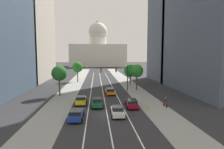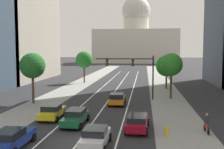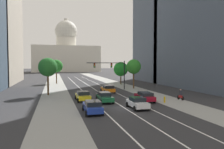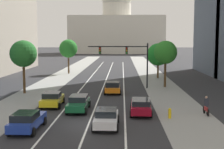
# 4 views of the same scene
# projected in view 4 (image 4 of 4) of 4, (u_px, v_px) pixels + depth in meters

# --- Properties ---
(ground_plane) EXTENTS (400.00, 400.00, 0.00)m
(ground_plane) POSITION_uv_depth(u_px,v_px,m) (109.00, 73.00, 65.23)
(ground_plane) COLOR #2B2B2D
(sidewalk_left) EXTENTS (4.96, 130.00, 0.01)m
(sidewalk_left) POSITION_uv_depth(u_px,v_px,m) (64.00, 75.00, 60.52)
(sidewalk_left) COLOR gray
(sidewalk_left) RESTS_ON ground
(sidewalk_right) EXTENTS (4.96, 130.00, 0.01)m
(sidewalk_right) POSITION_uv_depth(u_px,v_px,m) (152.00, 75.00, 59.99)
(sidewalk_right) COLOR gray
(sidewalk_right) RESTS_ON ground
(lane_stripe_left) EXTENTS (0.16, 90.00, 0.01)m
(lane_stripe_left) POSITION_uv_depth(u_px,v_px,m) (87.00, 82.00, 50.42)
(lane_stripe_left) COLOR white
(lane_stripe_left) RESTS_ON ground
(lane_stripe_center) EXTENTS (0.16, 90.00, 0.01)m
(lane_stripe_center) POSITION_uv_depth(u_px,v_px,m) (105.00, 82.00, 50.32)
(lane_stripe_center) COLOR white
(lane_stripe_center) RESTS_ON ground
(lane_stripe_right) EXTENTS (0.16, 90.00, 0.01)m
(lane_stripe_right) POSITION_uv_depth(u_px,v_px,m) (124.00, 82.00, 50.23)
(lane_stripe_right) COLOR white
(lane_stripe_right) RESTS_ON ground
(capitol_building) EXTENTS (45.11, 22.51, 37.05)m
(capitol_building) POSITION_uv_depth(u_px,v_px,m) (117.00, 27.00, 156.38)
(capitol_building) COLOR beige
(capitol_building) RESTS_ON ground
(car_yellow) EXTENTS (2.12, 4.42, 1.47)m
(car_yellow) POSITION_uv_depth(u_px,v_px,m) (52.00, 99.00, 32.38)
(car_yellow) COLOR yellow
(car_yellow) RESTS_ON ground
(car_blue) EXTENTS (2.03, 4.59, 1.47)m
(car_blue) POSITION_uv_depth(u_px,v_px,m) (27.00, 121.00, 23.78)
(car_blue) COLOR #1E389E
(car_blue) RESTS_ON ground
(car_white) EXTENTS (1.99, 4.17, 1.44)m
(car_white) POSITION_uv_depth(u_px,v_px,m) (106.00, 118.00, 24.68)
(car_white) COLOR silver
(car_white) RESTS_ON ground
(car_crimson) EXTENTS (2.13, 4.74, 1.41)m
(car_crimson) POSITION_uv_depth(u_px,v_px,m) (141.00, 106.00, 29.09)
(car_crimson) COLOR maroon
(car_crimson) RESTS_ON ground
(car_orange) EXTENTS (2.18, 4.35, 1.51)m
(car_orange) POSITION_uv_depth(u_px,v_px,m) (112.00, 87.00, 40.22)
(car_orange) COLOR orange
(car_orange) RESTS_ON ground
(car_green) EXTENTS (1.97, 4.73, 1.45)m
(car_green) POSITION_uv_depth(u_px,v_px,m) (79.00, 103.00, 30.42)
(car_green) COLOR #14512D
(car_green) RESTS_ON ground
(traffic_signal_mast) EXTENTS (8.30, 0.39, 6.25)m
(traffic_signal_mast) POSITION_uv_depth(u_px,v_px,m) (128.00, 56.00, 43.97)
(traffic_signal_mast) COLOR black
(traffic_signal_mast) RESTS_ON ground
(fire_hydrant) EXTENTS (0.26, 0.35, 0.91)m
(fire_hydrant) POSITION_uv_depth(u_px,v_px,m) (170.00, 113.00, 27.49)
(fire_hydrant) COLOR yellow
(fire_hydrant) RESTS_ON ground
(cyclist) EXTENTS (0.38, 1.70, 1.72)m
(cyclist) POSITION_uv_depth(u_px,v_px,m) (206.00, 106.00, 28.69)
(cyclist) COLOR black
(cyclist) RESTS_ON ground
(street_tree_mid_right) EXTENTS (3.28, 3.28, 6.60)m
(street_tree_mid_right) POSITION_uv_depth(u_px,v_px,m) (165.00, 53.00, 45.06)
(street_tree_mid_right) COLOR #51381E
(street_tree_mid_right) RESTS_ON ground
(street_tree_mid_left) EXTENTS (3.60, 3.60, 6.75)m
(street_tree_mid_left) POSITION_uv_depth(u_px,v_px,m) (68.00, 49.00, 62.89)
(street_tree_mid_left) COLOR #51381E
(street_tree_mid_left) RESTS_ON ground
(street_tree_near_right) EXTENTS (3.88, 3.88, 6.09)m
(street_tree_near_right) POSITION_uv_depth(u_px,v_px,m) (158.00, 55.00, 55.43)
(street_tree_near_right) COLOR #51381E
(street_tree_near_right) RESTS_ON ground
(street_tree_near_left) EXTENTS (3.35, 3.35, 6.68)m
(street_tree_near_left) POSITION_uv_depth(u_px,v_px,m) (23.00, 54.00, 39.78)
(street_tree_near_left) COLOR #51381E
(street_tree_near_left) RESTS_ON ground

